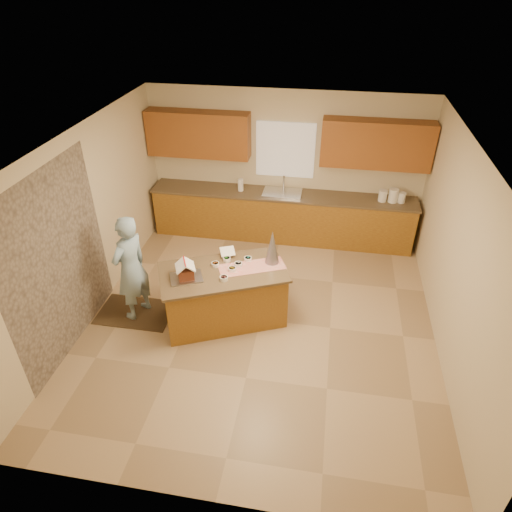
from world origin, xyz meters
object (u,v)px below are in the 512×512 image
Objects in this scene: gingerbread_house at (186,271)px; tinsel_tree at (272,247)px; boy at (131,268)px; island_base at (224,296)px.

tinsel_tree is at bearing 28.15° from gingerbread_house.
boy is at bearing 170.90° from gingerbread_house.
gingerbread_house is (-1.10, -0.59, -0.14)m from tinsel_tree.
boy reaches higher than island_base.
boy is (-1.32, -0.11, 0.42)m from island_base.
island_base is 1.03× the size of boy.
island_base is 4.91× the size of gingerbread_house.
tinsel_tree is 1.50× the size of gingerbread_house.
island_base is 1.39m from boy.
island_base is at bearing 29.05° from gingerbread_house.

